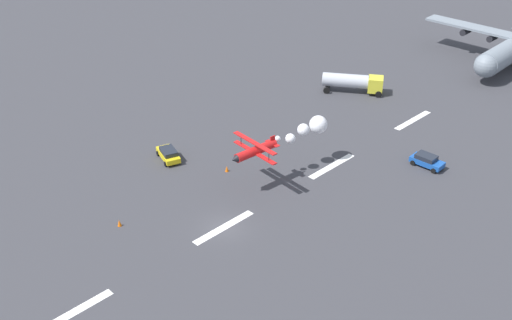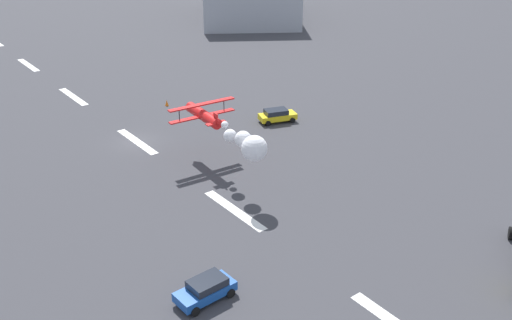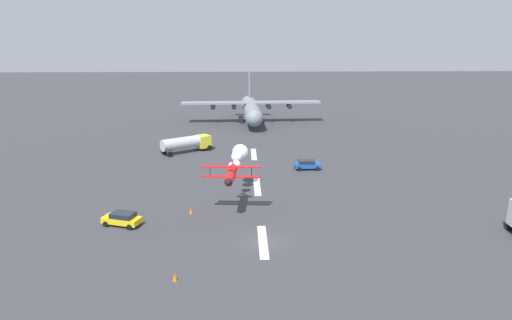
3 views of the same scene
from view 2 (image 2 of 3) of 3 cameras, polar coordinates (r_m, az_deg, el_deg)
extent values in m
plane|color=#38383D|center=(62.94, -11.67, 1.80)|extent=(440.00, 440.00, 0.00)
cube|color=white|center=(95.05, -21.57, 8.72)|extent=(8.00, 0.90, 0.01)
cube|color=white|center=(78.57, -17.60, 5.99)|extent=(8.00, 0.90, 0.01)
cube|color=white|center=(62.93, -11.67, 1.80)|extent=(8.00, 0.90, 0.01)
cube|color=white|center=(48.94, -2.14, -4.97)|extent=(8.00, 0.90, 0.01)
cylinder|color=red|center=(55.96, -5.23, 4.42)|extent=(5.63, 1.47, 1.04)
cube|color=red|center=(56.18, -5.32, 4.34)|extent=(1.14, 6.96, 0.12)
cube|color=red|center=(55.75, -5.37, 5.50)|extent=(1.14, 6.96, 0.12)
cylinder|color=black|center=(54.97, -7.58, 4.41)|extent=(0.08, 0.08, 1.21)
cylinder|color=black|center=(57.05, -3.19, 5.40)|extent=(0.08, 0.08, 1.21)
cube|color=red|center=(53.74, -3.98, 4.06)|extent=(0.71, 0.15, 1.10)
cube|color=red|center=(53.89, -3.97, 3.67)|extent=(0.75, 2.04, 0.08)
cone|color=black|center=(58.59, -6.69, 5.35)|extent=(0.77, 0.94, 0.89)
sphere|color=white|center=(53.12, -3.11, 3.48)|extent=(0.70, 0.70, 0.70)
sphere|color=white|center=(51.75, -2.57, 2.41)|extent=(1.21, 1.21, 1.21)
sphere|color=white|center=(49.90, -1.28, 2.06)|extent=(1.49, 1.49, 1.49)
sphere|color=white|center=(48.00, -0.17, 1.16)|extent=(2.22, 2.22, 2.22)
cylinder|color=black|center=(49.14, 23.88, -6.61)|extent=(0.83, 1.01, 1.00)
cube|color=#194CA5|center=(39.16, -5.05, -12.81)|extent=(1.98, 4.12, 0.65)
cube|color=#1E232D|center=(38.88, -4.83, -12.00)|extent=(1.76, 2.50, 0.55)
cylinder|color=black|center=(38.18, -6.01, -14.67)|extent=(0.25, 0.65, 0.64)
cylinder|color=black|center=(39.42, -2.53, -13.02)|extent=(0.25, 0.65, 0.64)
cylinder|color=black|center=(39.37, -7.53, -13.32)|extent=(0.25, 0.65, 0.64)
cylinder|color=black|center=(40.57, -4.11, -11.77)|extent=(0.25, 0.65, 0.64)
cube|color=yellow|center=(66.68, 2.14, 4.32)|extent=(3.05, 4.60, 0.65)
cube|color=#1E232D|center=(66.40, 1.99, 4.78)|extent=(2.37, 2.94, 0.55)
cylinder|color=black|center=(68.09, 3.04, 4.47)|extent=(0.41, 0.68, 0.64)
cylinder|color=black|center=(67.10, 0.67, 4.18)|extent=(0.41, 0.68, 0.64)
cylinder|color=black|center=(66.54, 3.62, 3.94)|extent=(0.41, 0.68, 0.64)
cylinder|color=black|center=(65.53, 1.20, 3.63)|extent=(0.41, 0.68, 0.64)
cone|color=orange|center=(72.48, -8.80, 5.59)|extent=(0.44, 0.44, 0.75)
cone|color=orange|center=(60.28, -1.32, 1.65)|extent=(0.44, 0.44, 0.75)
camera|label=1|loc=(89.73, -53.88, 25.42)|focal=43.32mm
camera|label=3|loc=(100.26, -23.92, 21.32)|focal=32.81mm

